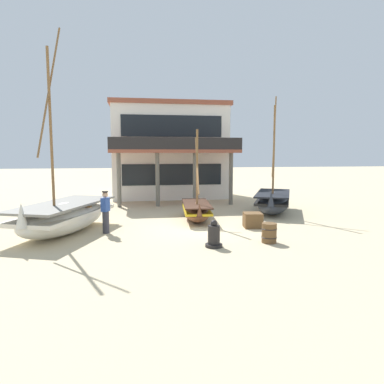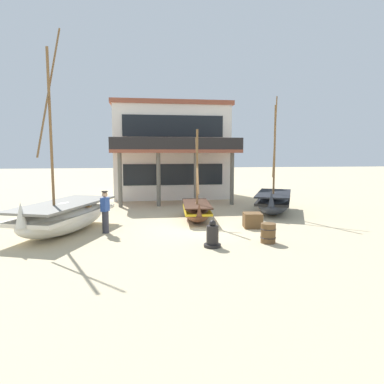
% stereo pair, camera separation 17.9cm
% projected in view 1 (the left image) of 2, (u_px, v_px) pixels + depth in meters
% --- Properties ---
extents(ground_plane, '(120.00, 120.00, 0.00)m').
position_uv_depth(ground_plane, '(196.00, 227.00, 14.95)').
color(ground_plane, '#CCB78E').
extents(fishing_boat_near_left, '(3.26, 4.54, 6.12)m').
position_uv_depth(fishing_boat_near_left, '(273.00, 201.00, 18.39)').
color(fishing_boat_near_left, '#2D333D').
rests_on(fishing_boat_near_left, ground).
extents(fishing_boat_centre_large, '(3.69, 5.52, 7.89)m').
position_uv_depth(fishing_boat_centre_large, '(64.00, 216.00, 13.71)').
color(fishing_boat_centre_large, silver).
rests_on(fishing_boat_centre_large, ground).
extents(fishing_boat_far_right, '(1.51, 3.53, 4.22)m').
position_uv_depth(fishing_boat_far_right, '(196.00, 210.00, 16.36)').
color(fishing_boat_far_right, brown).
rests_on(fishing_boat_far_right, ground).
extents(fisherman_by_hull, '(0.35, 0.42, 1.68)m').
position_uv_depth(fisherman_by_hull, '(106.00, 212.00, 13.65)').
color(fisherman_by_hull, '#33333D').
rests_on(fisherman_by_hull, ground).
extents(capstan_winch, '(0.59, 0.59, 0.92)m').
position_uv_depth(capstan_winch, '(214.00, 236.00, 11.72)').
color(capstan_winch, black).
rests_on(capstan_winch, ground).
extents(wooden_barrel, '(0.56, 0.56, 0.70)m').
position_uv_depth(wooden_barrel, '(269.00, 233.00, 12.27)').
color(wooden_barrel, brown).
rests_on(wooden_barrel, ground).
extents(cargo_crate, '(0.85, 0.85, 0.63)m').
position_uv_depth(cargo_crate, '(253.00, 220.00, 14.80)').
color(cargo_crate, brown).
rests_on(cargo_crate, ground).
extents(harbor_building_main, '(8.17, 8.32, 6.65)m').
position_uv_depth(harbor_building_main, '(169.00, 151.00, 25.41)').
color(harbor_building_main, white).
rests_on(harbor_building_main, ground).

